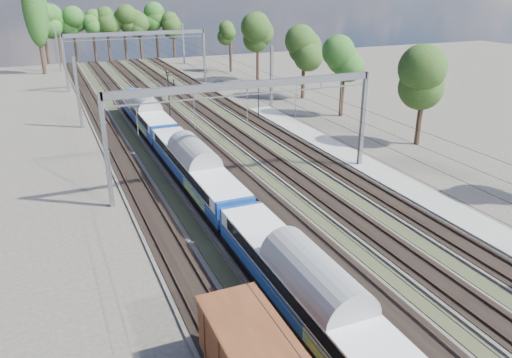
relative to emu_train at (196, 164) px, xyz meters
name	(u,v)px	position (x,y,z in m)	size (l,w,h in m)	color
track_bed	(197,138)	(4.50, 14.73, -2.37)	(21.00, 130.00, 0.34)	#47423A
platform	(437,204)	(16.50, -10.27, -2.32)	(3.00, 70.00, 0.30)	gray
catenary	(179,71)	(4.83, 22.42, 3.93)	(25.65, 130.00, 9.00)	slate
tree_belt	(151,27)	(10.58, 64.71, 5.88)	(38.80, 97.65, 11.97)	black
poplar	(35,9)	(-10.00, 67.73, 9.42)	(4.40, 4.40, 19.04)	black
emu_train	(196,164)	(0.00, 0.00, 0.00)	(2.87, 60.72, 4.20)	black
worker	(174,84)	(9.29, 43.50, -1.67)	(0.58, 0.38, 1.60)	black
signal_near	(168,88)	(3.89, 24.67, 1.51)	(0.42, 0.38, 6.28)	black
signal_far	(259,94)	(14.42, 20.25, 0.72)	(0.31, 0.28, 5.04)	black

